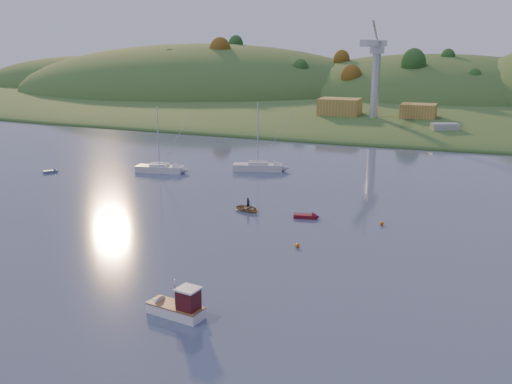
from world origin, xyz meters
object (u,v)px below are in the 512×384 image
at_px(fishing_boat, 172,306).
at_px(sailboat_near, 160,168).
at_px(sailboat_far, 258,166).
at_px(canoe, 248,208).
at_px(grey_dinghy, 53,171).
at_px(red_tender, 310,216).

distance_m(fishing_boat, sailboat_near, 55.00).
height_order(sailboat_far, canoe, sailboat_far).
relative_size(canoe, grey_dinghy, 1.33).
height_order(sailboat_near, sailboat_far, sailboat_far).
bearing_deg(sailboat_near, grey_dinghy, -169.17).
distance_m(canoe, red_tender, 8.63).
bearing_deg(grey_dinghy, fishing_boat, -96.28).
relative_size(sailboat_near, sailboat_far, 0.95).
xyz_separation_m(fishing_boat, canoe, (-5.63, 30.22, -0.43)).
distance_m(sailboat_near, sailboat_far, 17.21).
xyz_separation_m(sailboat_far, grey_dinghy, (-32.80, -14.47, -0.57)).
xyz_separation_m(sailboat_far, canoe, (8.02, -23.92, -0.39)).
bearing_deg(sailboat_far, sailboat_near, -171.12).
bearing_deg(sailboat_far, red_tender, -72.15).
height_order(sailboat_near, red_tender, sailboat_near).
xyz_separation_m(fishing_boat, red_tender, (3.00, 30.17, -0.57)).
distance_m(sailboat_far, grey_dinghy, 35.86).
distance_m(fishing_boat, red_tender, 30.32).
bearing_deg(canoe, sailboat_near, 74.60).
height_order(canoe, grey_dinghy, canoe).
height_order(sailboat_far, red_tender, sailboat_far).
relative_size(sailboat_near, grey_dinghy, 4.17).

